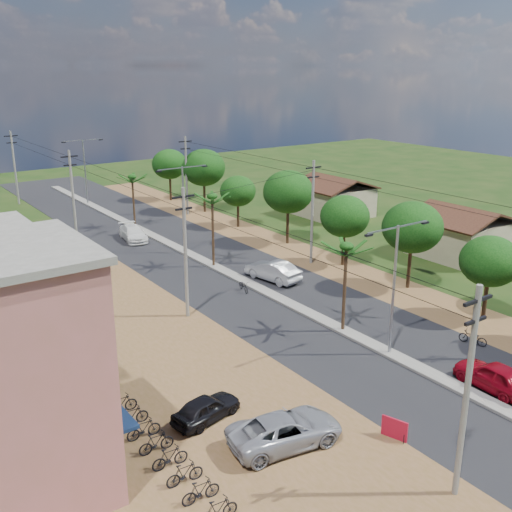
{
  "coord_description": "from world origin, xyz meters",
  "views": [
    {
      "loc": [
        -25.16,
        -21.74,
        16.49
      ],
      "look_at": [
        -0.67,
        12.78,
        3.0
      ],
      "focal_mm": 42.0,
      "sensor_mm": 36.0,
      "label": 1
    }
  ],
  "objects_px": {
    "car_parked_dark": "(206,409)",
    "moto_rider_east": "(473,338)",
    "roadside_sign": "(394,429)",
    "car_red_near": "(495,377)",
    "car_parked_silver": "(285,431)",
    "car_silver_mid": "(273,271)",
    "car_white_far": "(133,234)",
    "parked_scooter_row": "(163,450)"
  },
  "relations": [
    {
      "from": "roadside_sign",
      "to": "parked_scooter_row",
      "type": "height_order",
      "value": "roadside_sign"
    },
    {
      "from": "moto_rider_east",
      "to": "roadside_sign",
      "type": "relative_size",
      "value": 1.42
    },
    {
      "from": "car_red_near",
      "to": "car_white_far",
      "type": "relative_size",
      "value": 0.93
    },
    {
      "from": "car_parked_silver",
      "to": "roadside_sign",
      "type": "xyz_separation_m",
      "value": [
        4.39,
        -2.55,
        -0.22
      ]
    },
    {
      "from": "car_red_near",
      "to": "moto_rider_east",
      "type": "height_order",
      "value": "car_red_near"
    },
    {
      "from": "car_red_near",
      "to": "car_parked_silver",
      "type": "xyz_separation_m",
      "value": [
        -12.06,
        2.59,
        -0.02
      ]
    },
    {
      "from": "car_parked_dark",
      "to": "moto_rider_east",
      "type": "height_order",
      "value": "car_parked_dark"
    },
    {
      "from": "roadside_sign",
      "to": "car_red_near",
      "type": "bearing_deg",
      "value": -18.82
    },
    {
      "from": "car_silver_mid",
      "to": "moto_rider_east",
      "type": "height_order",
      "value": "car_silver_mid"
    },
    {
      "from": "car_silver_mid",
      "to": "roadside_sign",
      "type": "distance_m",
      "value": 22.01
    },
    {
      "from": "car_silver_mid",
      "to": "car_parked_silver",
      "type": "bearing_deg",
      "value": 44.87
    },
    {
      "from": "car_red_near",
      "to": "roadside_sign",
      "type": "xyz_separation_m",
      "value": [
        -7.67,
        0.03,
        -0.24
      ]
    },
    {
      "from": "roadside_sign",
      "to": "car_silver_mid",
      "type": "bearing_deg",
      "value": 49.35
    },
    {
      "from": "moto_rider_east",
      "to": "roadside_sign",
      "type": "height_order",
      "value": "roadside_sign"
    },
    {
      "from": "parked_scooter_row",
      "to": "roadside_sign",
      "type": "bearing_deg",
      "value": -26.92
    },
    {
      "from": "car_parked_dark",
      "to": "parked_scooter_row",
      "type": "xyz_separation_m",
      "value": [
        -3.13,
        -1.56,
        -0.13
      ]
    },
    {
      "from": "car_parked_silver",
      "to": "parked_scooter_row",
      "type": "distance_m",
      "value": 5.5
    },
    {
      "from": "parked_scooter_row",
      "to": "moto_rider_east",
      "type": "bearing_deg",
      "value": -2.36
    },
    {
      "from": "car_parked_silver",
      "to": "parked_scooter_row",
      "type": "relative_size",
      "value": 0.55
    },
    {
      "from": "car_parked_silver",
      "to": "roadside_sign",
      "type": "bearing_deg",
      "value": -110.79
    },
    {
      "from": "car_silver_mid",
      "to": "car_parked_dark",
      "type": "xyz_separation_m",
      "value": [
        -14.56,
        -14.05,
        -0.18
      ]
    },
    {
      "from": "car_parked_silver",
      "to": "moto_rider_east",
      "type": "height_order",
      "value": "car_parked_silver"
    },
    {
      "from": "car_red_near",
      "to": "moto_rider_east",
      "type": "relative_size",
      "value": 2.58
    },
    {
      "from": "car_white_far",
      "to": "car_silver_mid",
      "type": "bearing_deg",
      "value": -67.14
    },
    {
      "from": "moto_rider_east",
      "to": "car_red_near",
      "type": "bearing_deg",
      "value": 29.34
    },
    {
      "from": "car_red_near",
      "to": "parked_scooter_row",
      "type": "distance_m",
      "value": 17.75
    },
    {
      "from": "car_parked_dark",
      "to": "moto_rider_east",
      "type": "bearing_deg",
      "value": -110.06
    },
    {
      "from": "car_silver_mid",
      "to": "parked_scooter_row",
      "type": "distance_m",
      "value": 23.6
    },
    {
      "from": "roadside_sign",
      "to": "moto_rider_east",
      "type": "bearing_deg",
      "value": 0.47
    },
    {
      "from": "car_red_near",
      "to": "car_parked_silver",
      "type": "relative_size",
      "value": 0.84
    },
    {
      "from": "car_silver_mid",
      "to": "roadside_sign",
      "type": "xyz_separation_m",
      "value": [
        -8.27,
        -20.4,
        -0.28
      ]
    },
    {
      "from": "car_parked_dark",
      "to": "roadside_sign",
      "type": "distance_m",
      "value": 8.93
    },
    {
      "from": "car_silver_mid",
      "to": "car_parked_silver",
      "type": "distance_m",
      "value": 21.88
    },
    {
      "from": "car_silver_mid",
      "to": "car_parked_dark",
      "type": "bearing_deg",
      "value": 34.21
    },
    {
      "from": "car_red_near",
      "to": "car_silver_mid",
      "type": "height_order",
      "value": "car_silver_mid"
    },
    {
      "from": "car_red_near",
      "to": "car_parked_dark",
      "type": "xyz_separation_m",
      "value": [
        -13.96,
        6.38,
        -0.14
      ]
    },
    {
      "from": "car_parked_silver",
      "to": "parked_scooter_row",
      "type": "height_order",
      "value": "car_parked_silver"
    },
    {
      "from": "car_parked_dark",
      "to": "moto_rider_east",
      "type": "distance_m",
      "value": 17.83
    },
    {
      "from": "car_parked_dark",
      "to": "roadside_sign",
      "type": "bearing_deg",
      "value": -147.51
    },
    {
      "from": "car_red_near",
      "to": "car_parked_dark",
      "type": "bearing_deg",
      "value": -21.47
    },
    {
      "from": "car_red_near",
      "to": "moto_rider_east",
      "type": "distance_m",
      "value": 5.43
    },
    {
      "from": "car_white_far",
      "to": "car_parked_dark",
      "type": "bearing_deg",
      "value": -99.27
    }
  ]
}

